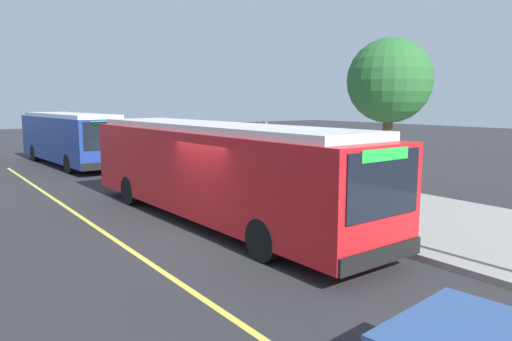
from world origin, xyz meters
TOP-DOWN VIEW (x-y plane):
  - ground_plane at (0.00, 0.00)m, footprint 120.00×120.00m
  - sidewalk_curb at (0.00, 6.00)m, footprint 44.00×6.40m
  - lane_stripe_center at (0.00, -2.20)m, footprint 36.00×0.14m
  - transit_bus_main at (-1.36, 1.01)m, footprint 12.56×2.87m
  - transit_bus_second at (-17.27, 0.99)m, footprint 10.89×3.12m
  - bus_shelter at (-4.55, 5.40)m, footprint 2.90×1.60m
  - waiting_bench at (-4.36, 5.23)m, footprint 1.60×0.48m
  - route_sign_post at (-2.03, 3.33)m, footprint 0.44×0.08m
  - pedestrian_commuter at (-0.86, 4.75)m, footprint 0.24×0.40m
  - street_tree_near_shelter at (-0.62, 8.06)m, footprint 3.10×3.10m

SIDE VIEW (x-z plane):
  - ground_plane at x=0.00m, z-range 0.00..0.00m
  - lane_stripe_center at x=0.00m, z-range 0.00..0.01m
  - sidewalk_curb at x=0.00m, z-range 0.00..0.15m
  - waiting_bench at x=-4.36m, z-range 0.16..1.11m
  - pedestrian_commuter at x=-0.86m, z-range 0.27..1.96m
  - transit_bus_second at x=-17.27m, z-range 0.14..3.09m
  - transit_bus_main at x=-1.36m, z-range 0.14..3.09m
  - bus_shelter at x=-4.55m, z-range 0.68..3.16m
  - route_sign_post at x=-2.03m, z-range 0.56..3.36m
  - street_tree_near_shelter at x=-0.62m, z-range 1.44..7.20m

